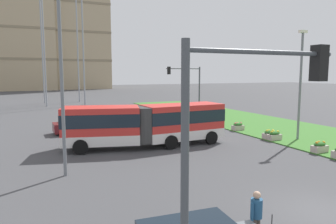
% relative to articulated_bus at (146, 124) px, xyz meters
% --- Properties ---
extents(ground_plane, '(260.00, 260.00, 0.00)m').
position_rel_articulated_bus_xyz_m(ground_plane, '(2.34, -13.16, -1.65)').
color(ground_plane, '#424244').
extents(grass_median, '(10.00, 70.00, 0.08)m').
position_rel_articulated_bus_xyz_m(grass_median, '(14.27, -3.16, -1.61)').
color(grass_median, '#3D752D').
rests_on(grass_median, ground_plane).
extents(articulated_bus, '(12.03, 4.04, 3.00)m').
position_rel_articulated_bus_xyz_m(articulated_bus, '(0.00, 0.00, 0.00)').
color(articulated_bus, red).
rests_on(articulated_bus, ground).
extents(car_maroon_sedan, '(4.45, 2.12, 1.58)m').
position_rel_articulated_bus_xyz_m(car_maroon_sedan, '(-3.70, 7.35, -0.90)').
color(car_maroon_sedan, maroon).
rests_on(car_maroon_sedan, ground).
extents(pedestrian_crossing, '(0.55, 0.36, 1.74)m').
position_rel_articulated_bus_xyz_m(pedestrian_crossing, '(-1.53, -13.94, -0.65)').
color(pedestrian_crossing, '#4C4238').
rests_on(pedestrian_crossing, ground).
extents(flower_planter_2, '(1.10, 0.56, 0.74)m').
position_rel_articulated_bus_xyz_m(flower_planter_2, '(9.87, -6.63, -1.23)').
color(flower_planter_2, '#B7AD9E').
rests_on(flower_planter_2, grass_median).
extents(flower_planter_3, '(1.10, 0.56, 0.74)m').
position_rel_articulated_bus_xyz_m(flower_planter_3, '(9.87, -2.40, -1.23)').
color(flower_planter_3, '#B7AD9E').
rests_on(flower_planter_3, grass_median).
extents(flower_planter_4, '(1.10, 0.56, 0.74)m').
position_rel_articulated_bus_xyz_m(flower_planter_4, '(9.87, -1.85, -1.23)').
color(flower_planter_4, '#B7AD9E').
rests_on(flower_planter_4, grass_median).
extents(flower_planter_5, '(1.10, 0.56, 0.74)m').
position_rel_articulated_bus_xyz_m(flower_planter_5, '(9.87, 2.31, -1.23)').
color(flower_planter_5, '#B7AD9E').
rests_on(flower_planter_5, grass_median).
extents(traffic_light_near_left, '(3.73, 0.28, 5.94)m').
position_rel_articulated_bus_xyz_m(traffic_light_near_left, '(-3.96, -16.16, 2.43)').
color(traffic_light_near_left, '#474C51').
rests_on(traffic_light_near_left, ground).
extents(traffic_light_far_right, '(4.04, 0.28, 5.98)m').
position_rel_articulated_bus_xyz_m(traffic_light_far_right, '(8.15, 8.84, 2.48)').
color(traffic_light_far_right, '#474C51').
rests_on(traffic_light_far_right, ground).
extents(streetlight_left, '(0.70, 0.28, 9.48)m').
position_rel_articulated_bus_xyz_m(streetlight_left, '(-6.16, -4.53, 3.53)').
color(streetlight_left, slate).
rests_on(streetlight_left, ground).
extents(streetlight_median, '(0.70, 0.28, 8.59)m').
position_rel_articulated_bus_xyz_m(streetlight_median, '(11.77, -2.94, 3.08)').
color(streetlight_median, slate).
rests_on(streetlight_median, ground).
extents(apartment_tower_westcentre, '(16.48, 19.23, 54.63)m').
position_rel_articulated_bus_xyz_m(apartment_tower_westcentre, '(-7.13, 90.77, 25.68)').
color(apartment_tower_westcentre, tan).
rests_on(apartment_tower_westcentre, ground).
extents(apartment_tower_centre, '(20.21, 18.90, 54.33)m').
position_rel_articulated_bus_xyz_m(apartment_tower_centre, '(8.51, 92.60, 25.53)').
color(apartment_tower_centre, tan).
rests_on(apartment_tower_centre, ground).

